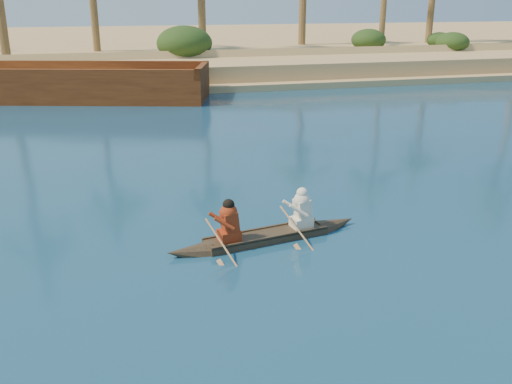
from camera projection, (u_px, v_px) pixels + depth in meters
name	position (u px, v px, depth m)	size (l,w,h in m)	color
sandy_embankment	(220.00, 46.00, 54.84)	(150.00, 51.00, 1.50)	tan
shrub_cluster	(263.00, 53.00, 40.56)	(100.00, 6.00, 2.40)	#1C3714
canoe	(266.00, 230.00, 12.23)	(4.49, 1.39, 1.23)	#3E3322
barge_mid	(86.00, 85.00, 29.12)	(12.88, 7.32, 2.04)	#633215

